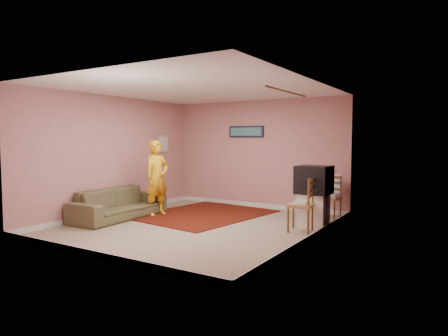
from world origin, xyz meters
The scene contains 26 objects.
ground centered at (0.00, 0.00, 0.00)m, with size 5.00×5.00×0.00m, color gray.
wall_back centered at (0.00, 2.50, 1.30)m, with size 4.50×0.02×2.60m, color #BB7A80.
wall_front centered at (0.00, -2.50, 1.30)m, with size 4.50×0.02×2.60m, color #BB7A80.
wall_left centered at (-2.25, 0.00, 1.30)m, with size 0.02×5.00×2.60m, color #BB7A80.
wall_right centered at (2.25, 0.00, 1.30)m, with size 0.02×5.00×2.60m, color #BB7A80.
ceiling centered at (0.00, 0.00, 2.60)m, with size 4.50×5.00×0.02m, color white.
baseboard_back centered at (0.00, 2.49, 0.05)m, with size 4.50×0.02×0.10m, color silver.
baseboard_front centered at (0.00, -2.49, 0.05)m, with size 4.50×0.02×0.10m, color silver.
baseboard_left centered at (-2.24, 0.00, 0.05)m, with size 0.02×5.00×0.10m, color silver.
baseboard_right centered at (2.24, 0.00, 0.05)m, with size 0.02×5.00×0.10m, color silver.
window centered at (2.24, -0.90, 1.45)m, with size 0.01×1.10×1.50m, color black.
curtain_sheer centered at (2.23, -1.05, 1.25)m, with size 0.01×0.75×2.10m, color white.
curtain_floral centered at (2.21, -0.35, 1.25)m, with size 0.01×0.35×2.10m, color beige.
curtain_rod centered at (2.20, -0.90, 2.32)m, with size 0.02×0.02×1.40m, color brown.
picture_back centered at (-0.30, 2.47, 1.85)m, with size 0.95×0.04×0.28m.
picture_left centered at (-2.22, 1.60, 1.55)m, with size 0.04×0.38×0.42m.
area_rug centered at (-0.57, 0.99, 0.01)m, with size 2.28×2.86×0.02m, color black.
tv_cabinet centered at (1.95, 1.00, 0.32)m, with size 0.50×0.46×0.64m, color white.
crt_tv centered at (1.94, 1.00, 0.90)m, with size 0.63×0.56×0.53m.
chair_a centered at (1.95, 1.99, 0.55)m, with size 0.44×0.43×0.49m.
dvd_player centered at (1.95, 1.99, 0.49)m, with size 0.37×0.26×0.06m, color #A7A6AB.
blue_throw centered at (1.95, 2.18, 0.73)m, with size 0.38×0.05×0.39m, color #86AEDC.
chair_b centered at (1.86, 0.57, 0.60)m, with size 0.48×0.50×0.53m.
game_console centered at (1.86, 0.57, 0.52)m, with size 0.23×0.17×0.05m, color white.
sofa centered at (-1.80, -0.31, 0.31)m, with size 2.15×0.84×0.63m, color brown.
person centered at (-1.40, 0.42, 0.82)m, with size 0.60×0.39×1.64m, color gold.
Camera 1 is at (4.42, -6.19, 1.64)m, focal length 32.00 mm.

